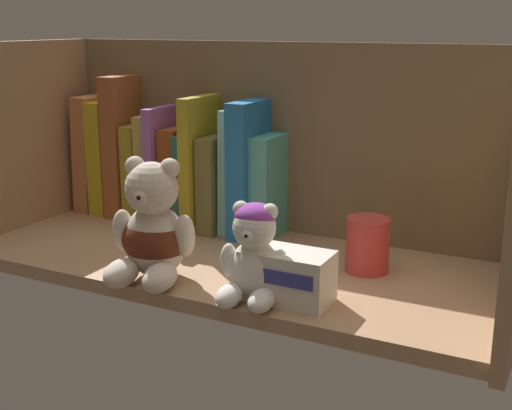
% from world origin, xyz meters
% --- Properties ---
extents(shelf_board, '(0.77, 0.32, 0.02)m').
position_xyz_m(shelf_board, '(0.00, 0.00, 0.01)').
color(shelf_board, '#A87F5B').
rests_on(shelf_board, ground).
extents(shelf_back_panel, '(0.80, 0.01, 0.32)m').
position_xyz_m(shelf_back_panel, '(0.00, 0.16, 0.16)').
color(shelf_back_panel, brown).
rests_on(shelf_back_panel, ground).
extents(shelf_side_panel_left, '(0.02, 0.34, 0.32)m').
position_xyz_m(shelf_side_panel_left, '(-0.40, 0.00, 0.16)').
color(shelf_side_panel_left, '#A87F5B').
rests_on(shelf_side_panel_left, ground).
extents(book_0, '(0.04, 0.09, 0.21)m').
position_xyz_m(book_0, '(-0.36, 0.13, 0.12)').
color(book_0, '#B86D42').
rests_on(book_0, shelf_board).
extents(book_1, '(0.03, 0.10, 0.20)m').
position_xyz_m(book_1, '(-0.32, 0.13, 0.12)').
color(book_1, '#B49C1E').
rests_on(book_1, shelf_board).
extents(book_2, '(0.03, 0.10, 0.24)m').
position_xyz_m(book_2, '(-0.28, 0.13, 0.14)').
color(book_2, '#965028').
rests_on(book_2, shelf_board).
extents(book_3, '(0.03, 0.09, 0.16)m').
position_xyz_m(book_3, '(-0.25, 0.13, 0.10)').
color(book_3, olive).
rests_on(book_3, shelf_board).
extents(book_4, '(0.03, 0.09, 0.18)m').
position_xyz_m(book_4, '(-0.22, 0.13, 0.11)').
color(book_4, '#AE9E49').
rests_on(book_4, shelf_board).
extents(book_5, '(0.02, 0.12, 0.20)m').
position_xyz_m(book_5, '(-0.20, 0.13, 0.12)').
color(book_5, '#9B59B9').
rests_on(book_5, shelf_board).
extents(book_6, '(0.03, 0.09, 0.16)m').
position_xyz_m(book_6, '(-0.17, 0.13, 0.10)').
color(book_6, brown).
rests_on(book_6, shelf_board).
extents(book_7, '(0.02, 0.12, 0.16)m').
position_xyz_m(book_7, '(-0.14, 0.13, 0.10)').
color(book_7, '#28625B').
rests_on(book_7, shelf_board).
extents(book_8, '(0.02, 0.15, 0.22)m').
position_xyz_m(book_8, '(-0.12, 0.13, 0.13)').
color(book_8, '#A48F1F').
rests_on(book_8, shelf_board).
extents(book_9, '(0.03, 0.13, 0.16)m').
position_xyz_m(book_9, '(-0.09, 0.13, 0.10)').
color(book_9, brown).
rests_on(book_9, shelf_board).
extents(book_10, '(0.02, 0.10, 0.20)m').
position_xyz_m(book_10, '(-0.06, 0.13, 0.12)').
color(book_10, '#85D0C7').
rests_on(book_10, shelf_board).
extents(book_11, '(0.03, 0.13, 0.22)m').
position_xyz_m(book_11, '(-0.03, 0.13, 0.13)').
color(book_11, '#2169AC').
rests_on(book_11, shelf_board).
extents(book_12, '(0.03, 0.10, 0.16)m').
position_xyz_m(book_12, '(0.00, 0.13, 0.10)').
color(book_12, '#4FA89D').
rests_on(book_12, shelf_board).
extents(teddy_bear_larger, '(0.12, 0.13, 0.16)m').
position_xyz_m(teddy_bear_larger, '(-0.06, -0.11, 0.08)').
color(teddy_bear_larger, beige).
rests_on(teddy_bear_larger, shelf_board).
extents(teddy_bear_smaller, '(0.09, 0.09, 0.12)m').
position_xyz_m(teddy_bear_smaller, '(0.10, -0.12, 0.08)').
color(teddy_bear_smaller, white).
rests_on(teddy_bear_smaller, shelf_board).
extents(pillar_candle, '(0.06, 0.06, 0.08)m').
position_xyz_m(pillar_candle, '(0.19, 0.04, 0.06)').
color(pillar_candle, '#C63833').
rests_on(pillar_candle, shelf_board).
extents(small_product_box, '(0.11, 0.06, 0.06)m').
position_xyz_m(small_product_box, '(0.14, -0.10, 0.05)').
color(small_product_box, silver).
rests_on(small_product_box, shelf_board).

